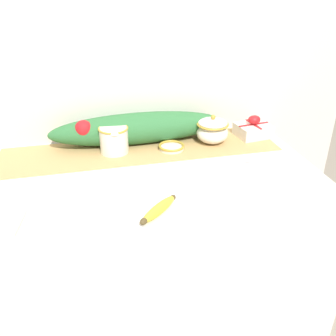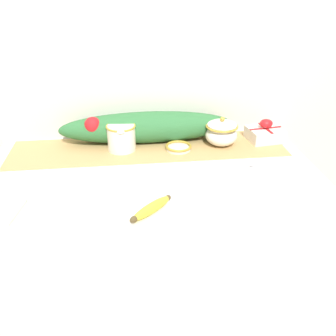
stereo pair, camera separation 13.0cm
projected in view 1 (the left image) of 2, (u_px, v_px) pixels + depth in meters
The scene contains 10 objects.
countertop at pixel (154, 271), 1.58m from camera, with size 1.23×0.74×0.93m, color silver.
back_wall at pixel (133, 74), 1.56m from camera, with size 2.03×0.04×2.40m, color silver.
table_runner at pixel (141, 149), 1.55m from camera, with size 1.13×0.27×0.00m, color tan.
cream_pitcher at pixel (114, 139), 1.50m from camera, with size 0.12×0.14×0.11m.
sugar_bowl at pixel (212, 130), 1.58m from camera, with size 0.13×0.13×0.12m.
small_dish at pixel (171, 147), 1.54m from camera, with size 0.11×0.11×0.02m.
banana at pixel (159, 209), 1.14m from camera, with size 0.15×0.14×0.03m.
spoon at pixel (245, 161), 1.45m from camera, with size 0.15×0.04×0.01m.
gift_box at pixel (253, 129), 1.65m from camera, with size 0.16×0.14×0.10m.
poinsettia_garland at pixel (137, 128), 1.57m from camera, with size 0.74×0.14×0.13m.
Camera 1 is at (-0.21, -1.17, 1.59)m, focal length 40.00 mm.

